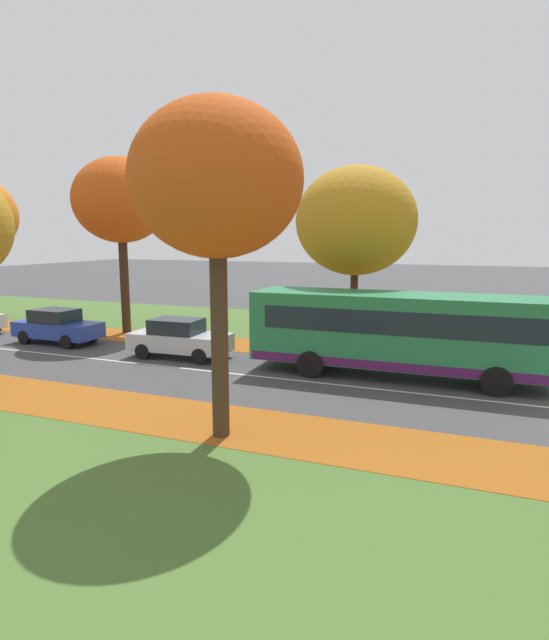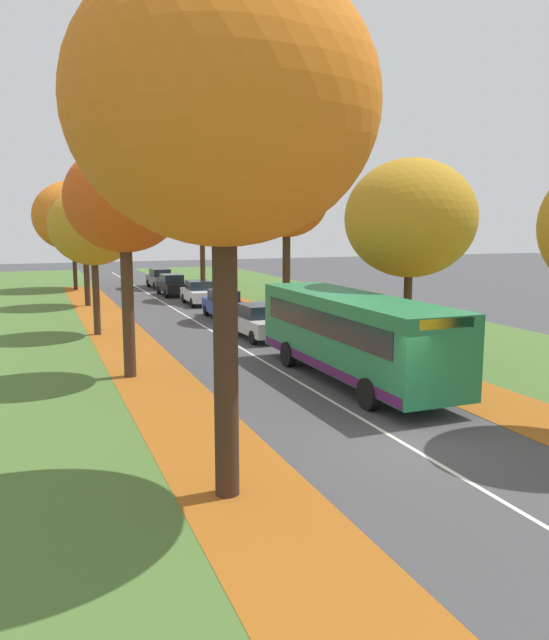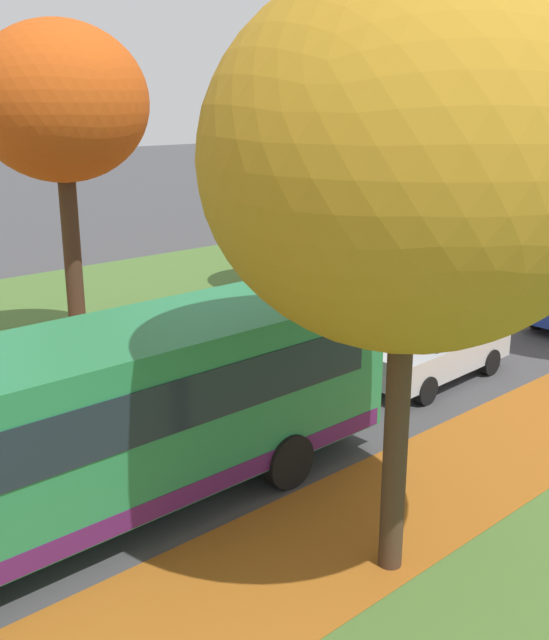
{
  "view_description": "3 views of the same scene",
  "coord_description": "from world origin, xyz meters",
  "px_view_note": "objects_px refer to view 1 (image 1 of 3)",
  "views": [
    {
      "loc": [
        -16.0,
        4.09,
        4.93
      ],
      "look_at": [
        0.27,
        10.37,
        2.05
      ],
      "focal_mm": 28.0,
      "sensor_mm": 36.0,
      "label": 1
    },
    {
      "loc": [
        -8.41,
        -12.51,
        5.42
      ],
      "look_at": [
        -0.41,
        8.05,
        2.01
      ],
      "focal_mm": 35.0,
      "sensor_mm": 36.0,
      "label": 2
    },
    {
      "loc": [
        11.3,
        1.31,
        6.34
      ],
      "look_at": [
        -0.27,
        11.73,
        1.73
      ],
      "focal_mm": 42.0,
      "sensor_mm": 36.0,
      "label": 3
    }
  ],
  "objects_px": {
    "tree_right_mid": "(121,201)",
    "bus": "(398,330)",
    "tree_left_near": "(217,182)",
    "car_silver_lead": "(179,338)",
    "car_blue_following": "(57,326)",
    "tree_right_near": "(356,221)"
  },
  "relations": [
    {
      "from": "tree_left_near",
      "to": "tree_right_mid",
      "type": "xyz_separation_m",
      "value": [
        10.54,
        10.94,
        0.54
      ]
    },
    {
      "from": "tree_right_near",
      "to": "car_blue_following",
      "type": "distance_m",
      "value": 14.62
    },
    {
      "from": "bus",
      "to": "tree_right_mid",
      "type": "bearing_deg",
      "value": 76.56
    },
    {
      "from": "tree_right_near",
      "to": "car_silver_lead",
      "type": "height_order",
      "value": "tree_right_near"
    },
    {
      "from": "car_silver_lead",
      "to": "car_blue_following",
      "type": "relative_size",
      "value": 1.0
    },
    {
      "from": "bus",
      "to": "car_silver_lead",
      "type": "distance_m",
      "value": 8.89
    },
    {
      "from": "tree_left_near",
      "to": "bus",
      "type": "xyz_separation_m",
      "value": [
        7.11,
        -3.41,
        -4.51
      ]
    },
    {
      "from": "tree_left_near",
      "to": "bus",
      "type": "relative_size",
      "value": 0.78
    },
    {
      "from": "car_silver_lead",
      "to": "tree_left_near",
      "type": "bearing_deg",
      "value": -141.55
    },
    {
      "from": "bus",
      "to": "car_blue_following",
      "type": "xyz_separation_m",
      "value": [
        0.1,
        15.73,
        -0.89
      ]
    },
    {
      "from": "car_silver_lead",
      "to": "tree_right_near",
      "type": "bearing_deg",
      "value": -57.63
    },
    {
      "from": "tree_right_near",
      "to": "car_blue_following",
      "type": "xyz_separation_m",
      "value": [
        -3.69,
        13.3,
        -4.81
      ]
    },
    {
      "from": "bus",
      "to": "car_silver_lead",
      "type": "relative_size",
      "value": 2.45
    },
    {
      "from": "tree_left_near",
      "to": "car_blue_following",
      "type": "height_order",
      "value": "tree_left_near"
    },
    {
      "from": "tree_right_near",
      "to": "tree_right_mid",
      "type": "bearing_deg",
      "value": 91.73
    },
    {
      "from": "car_silver_lead",
      "to": "bus",
      "type": "bearing_deg",
      "value": -88.21
    },
    {
      "from": "tree_right_mid",
      "to": "bus",
      "type": "relative_size",
      "value": 0.86
    },
    {
      "from": "tree_right_mid",
      "to": "bus",
      "type": "height_order",
      "value": "tree_right_mid"
    },
    {
      "from": "tree_right_mid",
      "to": "car_silver_lead",
      "type": "relative_size",
      "value": 2.1
    },
    {
      "from": "tree_left_near",
      "to": "tree_right_mid",
      "type": "height_order",
      "value": "tree_right_mid"
    },
    {
      "from": "tree_right_mid",
      "to": "car_silver_lead",
      "type": "bearing_deg",
      "value": -123.93
    },
    {
      "from": "tree_left_near",
      "to": "tree_right_near",
      "type": "height_order",
      "value": "tree_left_near"
    }
  ]
}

